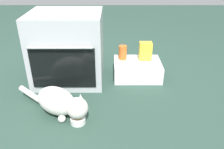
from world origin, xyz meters
TOP-DOWN VIEW (x-y plane):
  - ground at (0.00, 0.00)m, footprint 8.00×8.00m
  - oven at (0.04, 0.37)m, footprint 0.64×0.58m
  - pantry_cabinet at (0.70, 0.42)m, footprint 0.46×0.36m
  - food_bowl at (0.20, -0.30)m, footprint 0.11×0.11m
  - cat at (0.06, -0.21)m, footprint 0.62×0.44m
  - sauce_jar at (0.56, 0.49)m, footprint 0.08×0.08m
  - snack_bag at (0.78, 0.48)m, footprint 0.12×0.09m

SIDE VIEW (x-z plane):
  - ground at x=0.00m, z-range 0.00..0.00m
  - food_bowl at x=0.20m, z-range -0.01..0.06m
  - pantry_cabinet at x=0.70m, z-range 0.00..0.16m
  - cat at x=0.06m, z-range 0.01..0.23m
  - sauce_jar at x=0.56m, z-range 0.16..0.30m
  - snack_bag at x=0.78m, z-range 0.16..0.34m
  - oven at x=0.04m, z-range 0.00..0.65m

